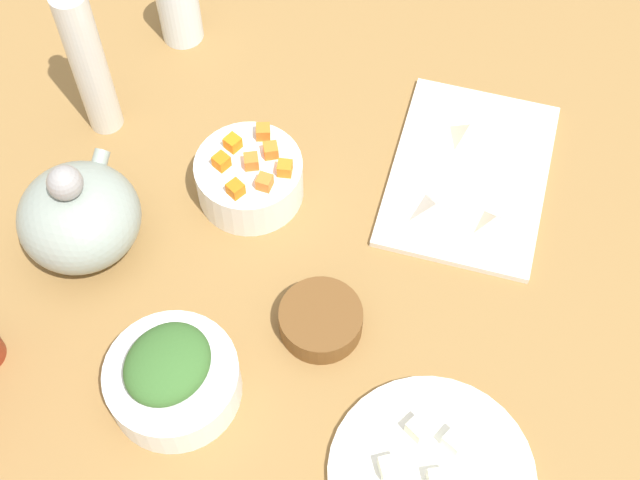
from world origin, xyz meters
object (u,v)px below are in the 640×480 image
plate_tofu (432,475)px  bowl_carrots (250,179)px  teapot (79,216)px  bowl_small_side (321,320)px  bottle_0 (88,61)px  bowl_greens (174,381)px  drinking_glass_0 (179,8)px  cutting_board (469,174)px

plate_tofu → bowl_carrots: bearing=44.6°
plate_tofu → teapot: size_ratio=1.37×
plate_tofu → bowl_small_side: 22.11cm
plate_tofu → bottle_0: size_ratio=0.83×
bowl_small_side → bowl_greens: bearing=131.3°
bowl_carrots → bowl_small_side: bearing=-139.7°
plate_tofu → drinking_glass_0: bearing=41.4°
teapot → bowl_small_side: bearing=-97.1°
drinking_glass_0 → teapot: bearing=-178.9°
plate_tofu → bottle_0: (37.36, 54.01, 11.62)cm
cutting_board → teapot: teapot is taller
bowl_carrots → bowl_small_side: 22.00cm
plate_tofu → bowl_small_side: bowl_small_side is taller
bottle_0 → drinking_glass_0: bottle_0 is taller
cutting_board → bottle_0: 52.17cm
teapot → drinking_glass_0: bearing=1.1°
bottle_0 → teapot: bearing=-164.1°
bottle_0 → drinking_glass_0: (18.59, -4.63, -6.83)cm
bowl_greens → bowl_carrots: bearing=0.3°
teapot → drinking_glass_0: 37.46cm
bowl_greens → bowl_small_side: bowl_greens is taller
bowl_carrots → bottle_0: (6.10, 23.16, 9.12)cm
cutting_board → bottle_0: bearing=94.7°
cutting_board → bowl_greens: bowl_greens is taller
bottle_0 → bowl_small_side: bearing=-121.4°
bowl_carrots → teapot: size_ratio=0.83×
bottle_0 → bowl_carrots: bearing=-104.8°
plate_tofu → bowl_carrots: 43.99cm
bowl_greens → plate_tofu: bearing=-94.0°
cutting_board → plate_tofu: (-41.51, -3.34, 0.10)cm
bowl_greens → bottle_0: bearing=33.5°
bowl_small_side → bowl_carrots: bearing=40.3°
cutting_board → bottle_0: size_ratio=1.04×
drinking_glass_0 → plate_tofu: bearing=-138.6°
bowl_small_side → bottle_0: size_ratio=0.37×
bowl_greens → teapot: bearing=47.7°
plate_tofu → bowl_greens: (2.16, 30.68, 2.15)cm
plate_tofu → bowl_carrots: size_ratio=1.65×
cutting_board → plate_tofu: 41.65cm
bowl_carrots → bowl_small_side: (-16.74, -14.22, -1.31)cm
bowl_greens → bottle_0: size_ratio=0.56×
bowl_small_side → drinking_glass_0: size_ratio=0.94×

